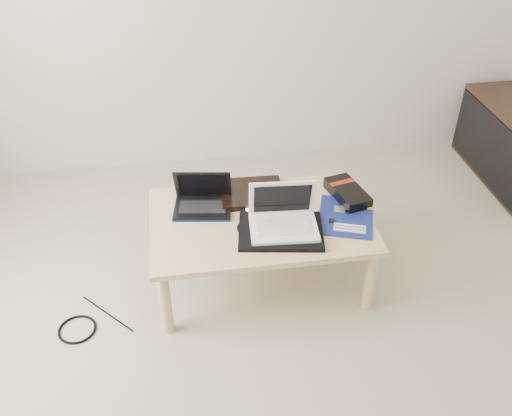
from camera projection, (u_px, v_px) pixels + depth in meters
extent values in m
plane|color=#B7AB95|center=(297.00, 389.00, 2.51)|extent=(4.00, 4.00, 0.00)
cube|color=tan|center=(260.00, 221.00, 2.86)|extent=(1.10, 0.70, 0.03)
cylinder|color=tan|center=(165.00, 303.00, 2.67)|extent=(0.06, 0.06, 0.37)
cylinder|color=tan|center=(370.00, 280.00, 2.80)|extent=(0.06, 0.06, 0.37)
cylinder|color=tan|center=(162.00, 225.00, 3.15)|extent=(0.06, 0.06, 0.37)
cylinder|color=tan|center=(338.00, 209.00, 3.28)|extent=(0.06, 0.06, 0.37)
cube|color=black|center=(488.00, 147.00, 3.71)|extent=(0.02, 0.86, 0.44)
cube|color=black|center=(252.00, 193.00, 3.00)|extent=(0.34, 0.28, 0.03)
cube|color=black|center=(203.00, 208.00, 2.90)|extent=(0.32, 0.24, 0.02)
cube|color=black|center=(203.00, 207.00, 2.90)|extent=(0.25, 0.14, 0.00)
cube|color=black|center=(202.00, 215.00, 2.84)|extent=(0.07, 0.04, 0.00)
cube|color=black|center=(203.00, 184.00, 2.90)|extent=(0.30, 0.12, 0.19)
cube|color=black|center=(203.00, 185.00, 2.90)|extent=(0.25, 0.09, 0.15)
cube|color=#0B1540|center=(201.00, 221.00, 2.83)|extent=(0.29, 0.06, 0.01)
cube|color=black|center=(265.00, 207.00, 2.92)|extent=(0.30, 0.26, 0.01)
cube|color=white|center=(265.00, 205.00, 2.92)|extent=(0.24, 0.20, 0.00)
cube|color=#BABABF|center=(276.00, 215.00, 2.86)|extent=(0.11, 0.23, 0.02)
cube|color=#9B9AA0|center=(276.00, 213.00, 2.85)|extent=(0.09, 0.19, 0.00)
cube|color=black|center=(281.00, 231.00, 2.75)|extent=(0.45, 0.36, 0.02)
cube|color=white|center=(284.00, 228.00, 2.74)|extent=(0.34, 0.25, 0.02)
cube|color=silver|center=(284.00, 227.00, 2.73)|extent=(0.27, 0.14, 0.00)
cube|color=white|center=(286.00, 238.00, 2.67)|extent=(0.07, 0.04, 0.00)
cube|color=white|center=(282.00, 198.00, 2.74)|extent=(0.33, 0.08, 0.22)
cube|color=black|center=(282.00, 199.00, 2.74)|extent=(0.28, 0.06, 0.17)
cube|color=#0D1558|center=(346.00, 217.00, 2.86)|extent=(0.36, 0.40, 0.01)
cube|color=#BABABF|center=(340.00, 209.00, 2.89)|extent=(0.07, 0.07, 0.01)
cube|color=gold|center=(362.00, 205.00, 2.92)|extent=(0.11, 0.05, 0.01)
cube|color=gold|center=(362.00, 208.00, 2.90)|extent=(0.11, 0.05, 0.01)
cube|color=silver|center=(350.00, 225.00, 2.79)|extent=(0.15, 0.06, 0.01)
cube|color=silver|center=(350.00, 228.00, 2.77)|extent=(0.15, 0.06, 0.01)
cube|color=silver|center=(349.00, 231.00, 2.75)|extent=(0.15, 0.06, 0.01)
cube|color=black|center=(332.00, 221.00, 2.82)|extent=(0.04, 0.04, 0.01)
cube|color=black|center=(348.00, 193.00, 2.98)|extent=(0.20, 0.30, 0.06)
cube|color=maroon|center=(342.00, 182.00, 3.00)|extent=(0.14, 0.07, 0.00)
torus|color=black|center=(248.00, 228.00, 2.78)|extent=(0.13, 0.13, 0.01)
torus|color=black|center=(77.00, 329.00, 2.78)|extent=(0.23, 0.23, 0.01)
cylinder|color=black|center=(108.00, 314.00, 2.86)|extent=(0.26, 0.28, 0.01)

